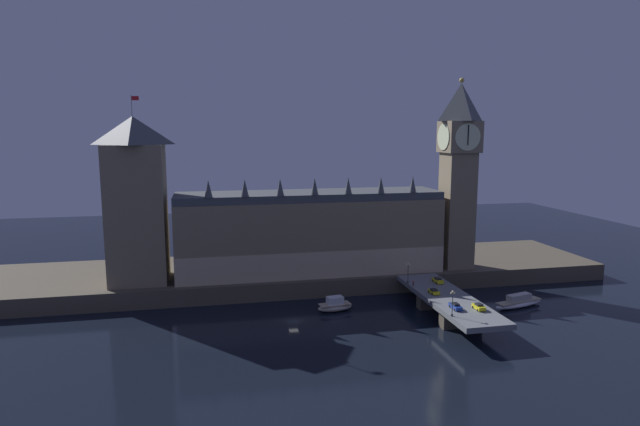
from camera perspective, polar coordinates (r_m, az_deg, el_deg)
ground_plane at (r=145.64m, az=-2.82°, el=-11.49°), size 400.00×400.00×0.00m
embankment at (r=181.64m, az=-4.79°, el=-6.48°), size 220.00×42.00×5.37m
parliament_hall at (r=171.16m, az=-1.12°, el=-2.05°), size 83.58×19.77×30.99m
clock_tower at (r=180.35m, az=14.54°, el=4.54°), size 11.52×11.63×61.67m
victoria_tower at (r=167.27m, az=-18.99°, el=1.33°), size 16.86×16.86×55.20m
bridge at (r=151.66m, az=13.50°, el=-9.18°), size 12.70×46.00×5.76m
car_northbound_lead at (r=152.72m, az=12.05°, el=-8.18°), size 2.08×3.92×1.32m
car_northbound_trail at (r=141.30m, az=14.25°, el=-9.62°), size 1.92×4.45×1.52m
car_southbound_lead at (r=142.46m, az=16.57°, el=-9.56°), size 2.05×3.96×1.57m
car_southbound_trail at (r=163.50m, az=12.46°, el=-7.02°), size 2.03×4.52×1.51m
pedestrian_far_rail at (r=158.83m, az=9.92°, el=-7.37°), size 0.38×0.38×1.60m
street_lamp_near at (r=134.89m, az=13.96°, el=-9.02°), size 1.34×0.60×6.46m
street_lamp_far at (r=160.81m, az=9.38°, el=-6.03°), size 1.34×0.60×6.17m
boat_upstream at (r=153.07m, az=1.60°, el=-9.85°), size 10.56×5.77×4.14m
boat_downstream at (r=166.43m, az=20.43°, el=-8.92°), size 17.52×8.04×3.81m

